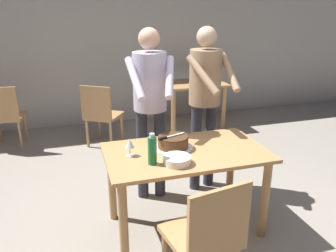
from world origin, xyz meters
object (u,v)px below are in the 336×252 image
cake_knife (166,137)px  plate_stack (177,160)px  background_chair_0 (101,113)px  wine_glass_near (130,144)px  cake_on_platter (173,143)px  chair_near_side (207,235)px  person_standing_beside (205,92)px  background_table (193,92)px  person_cutting_cake (150,97)px  main_dining_table (186,165)px  water_bottle (152,150)px  background_chair_1 (5,114)px

cake_knife → plate_stack: bearing=-89.0°
background_chair_0 → wine_glass_near: bearing=-89.3°
cake_on_platter → wine_glass_near: wine_glass_near is taller
cake_on_platter → chair_near_side: size_ratio=0.38×
person_standing_beside → background_table: bearing=72.3°
cake_on_platter → chair_near_side: 0.91m
person_cutting_cake → main_dining_table: bearing=-75.7°
cake_knife → person_cutting_cake: 0.58m
water_bottle → background_table: 3.04m
main_dining_table → background_chair_0: size_ratio=1.50×
main_dining_table → person_standing_beside: size_ratio=0.79×
main_dining_table → person_cutting_cake: (-0.15, 0.60, 0.46)m
person_standing_beside → wine_glass_near: bearing=-146.4°
plate_stack → person_cutting_cake: 0.86m
plate_stack → background_chair_0: bearing=98.4°
cake_knife → background_chair_1: bearing=124.1°
background_chair_0 → plate_stack: bearing=-81.6°
background_chair_0 → cake_on_platter: bearing=-78.7°
background_chair_0 → background_chair_1: same height
plate_stack → cake_knife: bearing=91.0°
plate_stack → water_bottle: bearing=164.8°
wine_glass_near → background_chair_0: size_ratio=0.16×
wine_glass_near → cake_on_platter: bearing=7.0°
cake_on_platter → cake_knife: cake_knife is taller
main_dining_table → person_standing_beside: (0.43, 0.63, 0.46)m
water_bottle → person_standing_beside: bearing=46.3°
plate_stack → background_table: bearing=66.6°
person_standing_beside → background_chair_0: size_ratio=1.91×
person_standing_beside → chair_near_side: bearing=-111.6°
chair_near_side → cake_on_platter: bearing=87.4°
background_chair_1 → person_standing_beside: bearing=-39.5°
cake_on_platter → background_chair_1: bearing=125.5°
cake_knife → background_chair_1: 2.90m
person_standing_beside → chair_near_side: person_standing_beside is taller
main_dining_table → wine_glass_near: bearing=175.3°
chair_near_side → background_table: 3.51m
wine_glass_near → person_cutting_cake: person_cutting_cake is taller
cake_on_platter → cake_knife: (-0.07, -0.02, 0.06)m
main_dining_table → wine_glass_near: size_ratio=9.38×
main_dining_table → person_standing_beside: bearing=56.0°
person_cutting_cake → cake_on_platter: bearing=-82.6°
cake_knife → wine_glass_near: wine_glass_near is taller
main_dining_table → plate_stack: (-0.15, -0.21, 0.16)m
person_standing_beside → chair_near_side: size_ratio=1.91×
main_dining_table → plate_stack: 0.30m
water_bottle → chair_near_side: (0.21, -0.61, -0.37)m
cake_on_platter → person_standing_beside: size_ratio=0.20×
cake_knife → chair_near_side: size_ratio=0.29×
chair_near_side → background_table: size_ratio=0.90×
cake_knife → plate_stack: 0.28m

